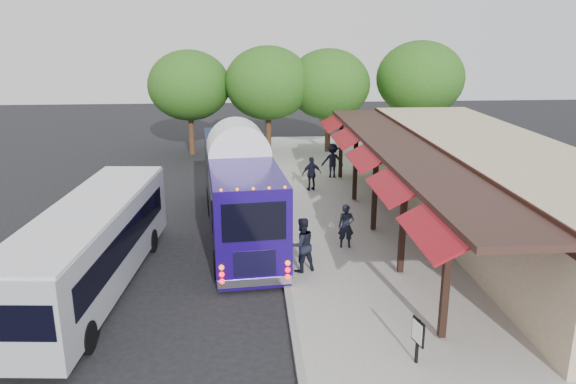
# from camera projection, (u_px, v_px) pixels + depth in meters

# --- Properties ---
(ground) EXTENTS (90.00, 90.00, 0.00)m
(ground) POSITION_uv_depth(u_px,v_px,m) (284.00, 281.00, 18.03)
(ground) COLOR black
(ground) RESTS_ON ground
(sidewalk) EXTENTS (10.00, 40.00, 0.15)m
(sidewalk) POSITION_uv_depth(u_px,v_px,m) (403.00, 232.00, 22.19)
(sidewalk) COLOR #9E9B93
(sidewalk) RESTS_ON ground
(curb) EXTENTS (0.20, 40.00, 0.16)m
(curb) POSITION_uv_depth(u_px,v_px,m) (279.00, 235.00, 21.84)
(curb) COLOR gray
(curb) RESTS_ON ground
(station_shelter) EXTENTS (8.15, 20.00, 3.60)m
(station_shelter) POSITION_uv_depth(u_px,v_px,m) (491.00, 187.00, 21.93)
(station_shelter) COLOR tan
(station_shelter) RESTS_ON ground
(coach_bus) EXTENTS (3.35, 11.21, 3.54)m
(coach_bus) POSITION_uv_depth(u_px,v_px,m) (239.00, 186.00, 21.85)
(coach_bus) COLOR #1A0864
(coach_bus) RESTS_ON ground
(city_bus) EXTENTS (3.06, 10.30, 2.73)m
(city_bus) POSITION_uv_depth(u_px,v_px,m) (92.00, 244.00, 17.08)
(city_bus) COLOR #999BA1
(city_bus) RESTS_ON ground
(ped_a) EXTENTS (0.61, 0.42, 1.60)m
(ped_a) POSITION_uv_depth(u_px,v_px,m) (346.00, 226.00, 20.26)
(ped_a) COLOR black
(ped_a) RESTS_ON sidewalk
(ped_b) EXTENTS (1.08, 0.97, 1.83)m
(ped_b) POSITION_uv_depth(u_px,v_px,m) (302.00, 245.00, 18.21)
(ped_b) COLOR black
(ped_b) RESTS_ON sidewalk
(ped_c) EXTENTS (1.05, 0.63, 1.67)m
(ped_c) POSITION_uv_depth(u_px,v_px,m) (312.00, 174.00, 27.39)
(ped_c) COLOR black
(ped_c) RESTS_ON sidewalk
(ped_d) EXTENTS (1.19, 0.71, 1.81)m
(ped_d) POSITION_uv_depth(u_px,v_px,m) (332.00, 161.00, 29.78)
(ped_d) COLOR black
(ped_d) RESTS_ON sidewalk
(sign_board) EXTENTS (0.17, 0.51, 1.14)m
(sign_board) POSITION_uv_depth(u_px,v_px,m) (418.00, 334.00, 13.19)
(sign_board) COLOR black
(sign_board) RESTS_ON sidewalk
(tree_left) EXTENTS (5.33, 5.33, 6.83)m
(tree_left) POSITION_uv_depth(u_px,v_px,m) (268.00, 83.00, 34.59)
(tree_left) COLOR #382314
(tree_left) RESTS_ON ground
(tree_mid) EXTENTS (5.19, 5.19, 6.64)m
(tree_mid) POSITION_uv_depth(u_px,v_px,m) (329.00, 84.00, 35.13)
(tree_mid) COLOR #382314
(tree_mid) RESTS_ON ground
(tree_right) EXTENTS (5.55, 5.55, 7.11)m
(tree_right) POSITION_uv_depth(u_px,v_px,m) (420.00, 79.00, 35.54)
(tree_right) COLOR #382314
(tree_right) RESTS_ON ground
(tree_far) EXTENTS (5.13, 5.13, 6.57)m
(tree_far) POSITION_uv_depth(u_px,v_px,m) (189.00, 85.00, 34.94)
(tree_far) COLOR #382314
(tree_far) RESTS_ON ground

